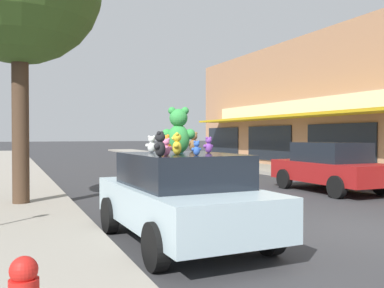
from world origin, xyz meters
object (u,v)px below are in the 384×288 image
at_px(teddy_bear_pink, 166,147).
at_px(parked_car_far_center, 330,166).
at_px(teddy_bear_yellow, 177,144).
at_px(teddy_bear_teal, 181,145).
at_px(teddy_bear_brown, 194,142).
at_px(teddy_bear_giant, 178,131).
at_px(teddy_bear_orange, 166,145).
at_px(teddy_bear_white, 152,144).
at_px(teddy_bear_black, 160,144).
at_px(plush_art_car, 182,196).
at_px(teddy_bear_blue, 196,148).
at_px(teddy_bear_purple, 208,145).

bearing_deg(teddy_bear_pink, parked_car_far_center, -130.27).
bearing_deg(teddy_bear_yellow, teddy_bear_teal, 177.14).
bearing_deg(teddy_bear_brown, teddy_bear_giant, 41.76).
xyz_separation_m(teddy_bear_giant, teddy_bear_orange, (-0.35, -0.31, -0.23)).
distance_m(teddy_bear_yellow, teddy_bear_teal, 1.17).
relative_size(teddy_bear_yellow, parked_car_far_center, 0.09).
height_order(teddy_bear_white, teddy_bear_black, teddy_bear_black).
distance_m(teddy_bear_giant, teddy_bear_brown, 0.98).
xyz_separation_m(plush_art_car, teddy_bear_blue, (-0.04, -0.73, 0.84)).
xyz_separation_m(plush_art_car, teddy_bear_purple, (0.55, 0.08, 0.87)).
relative_size(teddy_bear_giant, teddy_bear_black, 2.14).
bearing_deg(teddy_bear_brown, teddy_bear_orange, 38.82).
xyz_separation_m(teddy_bear_yellow, parked_car_far_center, (7.23, 4.67, -0.88)).
bearing_deg(teddy_bear_pink, plush_art_car, -111.88).
relative_size(teddy_bear_pink, teddy_bear_orange, 0.83).
height_order(teddy_bear_yellow, parked_car_far_center, teddy_bear_yellow).
bearing_deg(plush_art_car, teddy_bear_black, -129.35).
relative_size(teddy_bear_giant, teddy_bear_blue, 3.45).
bearing_deg(teddy_bear_purple, teddy_bear_giant, -12.58).
distance_m(teddy_bear_black, parked_car_far_center, 9.32).
distance_m(teddy_bear_giant, teddy_bear_pink, 0.93).
xyz_separation_m(teddy_bear_yellow, teddy_bear_orange, (-0.14, 0.16, -0.02)).
bearing_deg(parked_car_far_center, teddy_bear_yellow, -147.15).
bearing_deg(teddy_bear_giant, teddy_bear_black, 77.06).
xyz_separation_m(teddy_bear_purple, teddy_bear_teal, (-0.30, 0.59, -0.02)).
bearing_deg(teddy_bear_giant, teddy_bear_orange, 63.21).
height_order(teddy_bear_giant, teddy_bear_purple, teddy_bear_giant).
height_order(plush_art_car, teddy_bear_orange, teddy_bear_orange).
distance_m(teddy_bear_giant, teddy_bear_yellow, 0.56).
relative_size(teddy_bear_teal, teddy_bear_orange, 0.78).
relative_size(plush_art_car, teddy_bear_blue, 17.61).
xyz_separation_m(teddy_bear_yellow, teddy_bear_teal, (0.49, 1.06, -0.05)).
relative_size(teddy_bear_white, parked_car_far_center, 0.07).
relative_size(teddy_bear_giant, teddy_bear_yellow, 2.22).
distance_m(teddy_bear_pink, teddy_bear_black, 0.32).
distance_m(teddy_bear_brown, teddy_bear_white, 0.95).
distance_m(teddy_bear_teal, teddy_bear_black, 1.85).
distance_m(teddy_bear_blue, parked_car_far_center, 8.68).
bearing_deg(teddy_bear_teal, teddy_bear_blue, 95.39).
height_order(teddy_bear_giant, teddy_bear_blue, teddy_bear_giant).
bearing_deg(teddy_bear_purple, teddy_bear_orange, 6.25).
distance_m(teddy_bear_giant, teddy_bear_orange, 0.52).
relative_size(teddy_bear_giant, parked_car_far_center, 0.19).
relative_size(teddy_bear_blue, teddy_bear_white, 0.75).
bearing_deg(teddy_bear_purple, teddy_bear_white, -42.63).
bearing_deg(teddy_bear_orange, teddy_bear_purple, -177.31).
height_order(teddy_bear_yellow, teddy_bear_pink, teddy_bear_yellow).
relative_size(plush_art_car, teddy_bear_brown, 10.74).
xyz_separation_m(teddy_bear_pink, teddy_bear_teal, (0.77, 1.32, -0.01)).
distance_m(teddy_bear_blue, teddy_bear_orange, 0.60).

